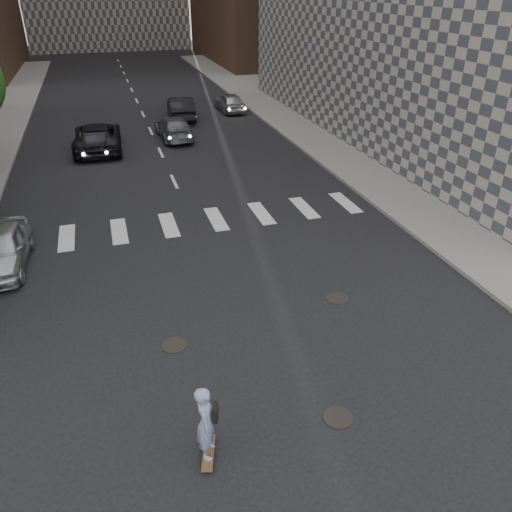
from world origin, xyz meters
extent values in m
plane|color=black|center=(0.00, 0.00, 0.00)|extent=(160.00, 160.00, 0.00)
cube|color=gray|center=(14.50, 20.00, 0.07)|extent=(13.00, 80.00, 0.15)
cube|color=black|center=(11.20, 14.00, 2.00)|extent=(0.30, 18.00, 4.00)
cylinder|color=black|center=(1.20, -2.50, 0.01)|extent=(0.70, 0.70, 0.02)
cylinder|color=black|center=(-2.00, 1.20, 0.01)|extent=(0.70, 0.70, 0.02)
cylinder|color=black|center=(3.30, 2.00, 0.01)|extent=(0.70, 0.70, 0.02)
cube|color=brown|center=(-1.88, -2.65, 0.09)|extent=(0.49, 0.97, 0.02)
cylinder|color=#33A767|center=(-2.05, -2.95, 0.03)|extent=(0.05, 0.07, 0.06)
cylinder|color=#33A767|center=(-1.89, -3.00, 0.03)|extent=(0.05, 0.07, 0.06)
cylinder|color=#33A767|center=(-1.86, -2.31, 0.03)|extent=(0.05, 0.07, 0.06)
cylinder|color=#33A767|center=(-1.70, -2.36, 0.03)|extent=(0.05, 0.07, 0.06)
imported|color=#839ABE|center=(-1.88, -2.65, 0.99)|extent=(0.59, 0.74, 1.78)
cube|color=black|center=(-1.68, -2.66, 1.21)|extent=(0.19, 0.31, 0.34)
imported|color=silver|center=(-7.00, 7.30, 0.71)|extent=(1.87, 4.24, 1.42)
imported|color=black|center=(-3.64, 20.00, 0.70)|extent=(1.58, 4.27, 1.40)
imported|color=slate|center=(1.27, 21.79, 0.68)|extent=(2.09, 4.76, 1.36)
imported|color=black|center=(-3.42, 20.60, 0.79)|extent=(2.85, 5.78, 1.58)
imported|color=#BABCC2|center=(6.50, 28.00, 0.69)|extent=(1.73, 4.10, 1.38)
imported|color=black|center=(2.51, 26.57, 0.79)|extent=(2.02, 4.93, 1.59)
camera|label=1|loc=(-3.03, -9.82, 8.82)|focal=35.00mm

